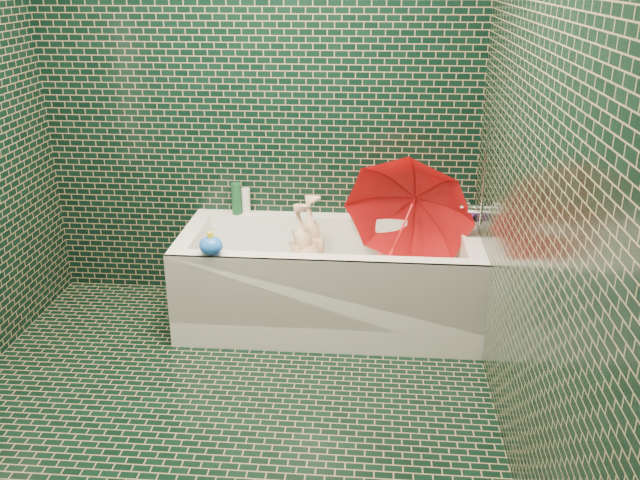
# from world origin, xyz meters

# --- Properties ---
(floor) EXTENTS (2.80, 2.80, 0.00)m
(floor) POSITION_xyz_m (0.00, 0.00, 0.00)
(floor) COLOR black
(floor) RESTS_ON ground
(wall_back) EXTENTS (2.80, 0.00, 2.80)m
(wall_back) POSITION_xyz_m (0.00, 1.40, 1.25)
(wall_back) COLOR black
(wall_back) RESTS_ON floor
(wall_front) EXTENTS (2.80, 0.00, 2.80)m
(wall_front) POSITION_xyz_m (0.00, -1.40, 1.25)
(wall_front) COLOR black
(wall_front) RESTS_ON floor
(wall_right) EXTENTS (0.00, 2.80, 2.80)m
(wall_right) POSITION_xyz_m (1.30, 0.00, 1.25)
(wall_right) COLOR black
(wall_right) RESTS_ON floor
(bathtub) EXTENTS (1.70, 0.75, 0.55)m
(bathtub) POSITION_xyz_m (0.45, 1.01, 0.21)
(bathtub) COLOR white
(bathtub) RESTS_ON floor
(bath_mat) EXTENTS (1.35, 0.47, 0.01)m
(bath_mat) POSITION_xyz_m (0.45, 1.02, 0.16)
(bath_mat) COLOR #4BC627
(bath_mat) RESTS_ON bathtub
(water) EXTENTS (1.48, 0.53, 0.00)m
(water) POSITION_xyz_m (0.45, 1.02, 0.30)
(water) COLOR silver
(water) RESTS_ON bathtub
(faucet) EXTENTS (0.18, 0.19, 0.55)m
(faucet) POSITION_xyz_m (1.26, 1.02, 0.77)
(faucet) COLOR silver
(faucet) RESTS_ON wall_right
(child) EXTENTS (0.97, 0.62, 0.29)m
(child) POSITION_xyz_m (0.35, 0.99, 0.31)
(child) COLOR tan
(child) RESTS_ON bathtub
(umbrella) EXTENTS (1.07, 1.00, 1.00)m
(umbrella) POSITION_xyz_m (0.86, 1.02, 0.62)
(umbrella) COLOR red
(umbrella) RESTS_ON bathtub
(soap_bottle_a) EXTENTS (0.11, 0.11, 0.25)m
(soap_bottle_a) POSITION_xyz_m (1.17, 1.33, 0.55)
(soap_bottle_a) COLOR white
(soap_bottle_a) RESTS_ON bathtub
(soap_bottle_b) EXTENTS (0.11, 0.11, 0.18)m
(soap_bottle_b) POSITION_xyz_m (1.25, 1.31, 0.55)
(soap_bottle_b) COLOR #4A1B68
(soap_bottle_b) RESTS_ON bathtub
(soap_bottle_c) EXTENTS (0.17, 0.17, 0.17)m
(soap_bottle_c) POSITION_xyz_m (1.18, 1.35, 0.55)
(soap_bottle_c) COLOR #144626
(soap_bottle_c) RESTS_ON bathtub
(bottle_right_tall) EXTENTS (0.06, 0.06, 0.20)m
(bottle_right_tall) POSITION_xyz_m (1.04, 1.33, 0.65)
(bottle_right_tall) COLOR #144626
(bottle_right_tall) RESTS_ON bathtub
(bottle_right_pump) EXTENTS (0.07, 0.07, 0.17)m
(bottle_right_pump) POSITION_xyz_m (1.18, 1.32, 0.64)
(bottle_right_pump) COLOR silver
(bottle_right_pump) RESTS_ON bathtub
(bottle_left_tall) EXTENTS (0.08, 0.08, 0.20)m
(bottle_left_tall) POSITION_xyz_m (-0.14, 1.33, 0.65)
(bottle_left_tall) COLOR #144626
(bottle_left_tall) RESTS_ON bathtub
(bottle_left_short) EXTENTS (0.07, 0.07, 0.16)m
(bottle_left_short) POSITION_xyz_m (-0.09, 1.35, 0.63)
(bottle_left_short) COLOR white
(bottle_left_short) RESTS_ON bathtub
(rubber_duck) EXTENTS (0.11, 0.09, 0.08)m
(rubber_duck) POSITION_xyz_m (0.96, 1.33, 0.59)
(rubber_duck) COLOR yellow
(rubber_duck) RESTS_ON bathtub
(bath_toy) EXTENTS (0.15, 0.14, 0.12)m
(bath_toy) POSITION_xyz_m (-0.15, 0.68, 0.60)
(bath_toy) COLOR blue
(bath_toy) RESTS_ON bathtub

